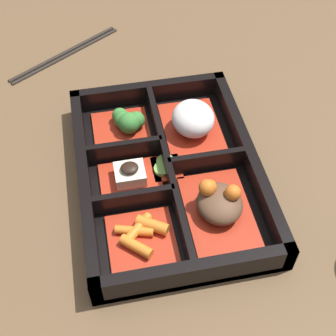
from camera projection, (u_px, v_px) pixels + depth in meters
The scene contains 10 objects.
ground_plane at pixel (168, 180), 0.63m from camera, with size 3.00×3.00×0.00m, color brown.
bento_base at pixel (168, 178), 0.63m from camera, with size 0.32×0.23×0.01m.
bento_rim at pixel (166, 170), 0.61m from camera, with size 0.32×0.23×0.04m.
bowl_rice at pixel (193, 121), 0.66m from camera, with size 0.12×0.08×0.05m.
bowl_stew at pixel (219, 204), 0.57m from camera, with size 0.12×0.08×0.05m.
bowl_greens at pixel (126, 124), 0.67m from camera, with size 0.08×0.08×0.04m.
bowl_tofu at pixel (130, 177), 0.61m from camera, with size 0.06×0.08×0.03m.
bowl_carrots at pixel (142, 236), 0.55m from camera, with size 0.08×0.08×0.02m.
bowl_pickles at pixel (166, 167), 0.63m from camera, with size 0.04×0.04×0.01m.
chopsticks at pixel (65, 53), 0.80m from camera, with size 0.13×0.19×0.01m.
Camera 1 is at (0.38, -0.08, 0.49)m, focal length 50.00 mm.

